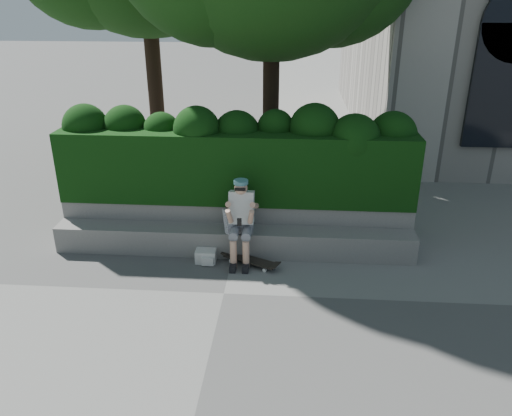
# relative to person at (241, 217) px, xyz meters

# --- Properties ---
(ground) EXTENTS (80.00, 80.00, 0.00)m
(ground) POSITION_rel_person_xyz_m (-0.16, -1.07, -0.75)
(ground) COLOR slate
(ground) RESTS_ON ground
(bench_ledge) EXTENTS (6.00, 0.45, 0.45)m
(bench_ledge) POSITION_rel_person_xyz_m (-0.16, 0.18, -0.53)
(bench_ledge) COLOR gray
(bench_ledge) RESTS_ON ground
(planter_wall) EXTENTS (6.00, 0.50, 0.75)m
(planter_wall) POSITION_rel_person_xyz_m (-0.16, 0.66, -0.38)
(planter_wall) COLOR gray
(planter_wall) RESTS_ON ground
(hedge) EXTENTS (6.00, 1.00, 1.20)m
(hedge) POSITION_rel_person_xyz_m (-0.16, 0.88, 0.60)
(hedge) COLOR black
(hedge) RESTS_ON planter_wall
(person) EXTENTS (0.40, 0.76, 1.38)m
(person) POSITION_rel_person_xyz_m (0.00, 0.00, 0.00)
(person) COLOR slate
(person) RESTS_ON ground
(skateboard) EXTENTS (0.91, 0.58, 0.09)m
(skateboard) POSITION_rel_person_xyz_m (0.16, -0.19, -0.67)
(skateboard) COLOR black
(skateboard) RESTS_ON ground
(backpack_plaid) EXTENTS (0.31, 0.28, 0.41)m
(backpack_plaid) POSITION_rel_person_xyz_m (-0.14, 0.08, -0.10)
(backpack_plaid) COLOR silver
(backpack_plaid) RESTS_ON bench_ledge
(backpack_ground) EXTENTS (0.33, 0.24, 0.21)m
(backpack_ground) POSITION_rel_person_xyz_m (-0.57, -0.15, -0.65)
(backpack_ground) COLOR silver
(backpack_ground) RESTS_ON ground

